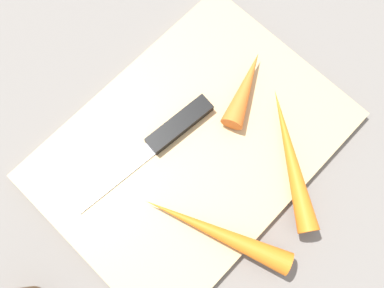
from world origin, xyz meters
TOP-DOWN VIEW (x-y plane):
  - ground_plane at (0.00, 0.00)m, footprint 1.40×1.40m
  - cutting_board at (0.00, 0.00)m, footprint 0.36×0.26m
  - knife at (-0.01, 0.03)m, footprint 0.20×0.04m
  - carrot_longest at (0.07, -0.10)m, footprint 0.12×0.15m
  - carrot_medium at (-0.06, -0.09)m, footprint 0.08×0.17m
  - carrot_shortest at (0.09, -0.00)m, footprint 0.10×0.06m

SIDE VIEW (x-z plane):
  - ground_plane at x=0.00m, z-range 0.00..0.00m
  - cutting_board at x=0.00m, z-range 0.00..0.01m
  - knife at x=-0.01m, z-range 0.01..0.02m
  - carrot_longest at x=0.07m, z-range 0.01..0.04m
  - carrot_medium at x=-0.06m, z-range 0.01..0.04m
  - carrot_shortest at x=0.09m, z-range 0.01..0.04m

